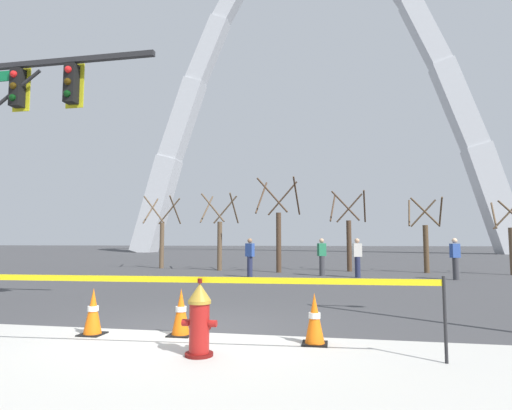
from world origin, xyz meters
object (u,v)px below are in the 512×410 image
traffic_cone_mid_sidewalk (181,313)px  traffic_signal_gantry (6,129)px  pedestrian_walking_left (357,257)px  pedestrian_walking_right (250,257)px  traffic_cone_by_hydrant (93,312)px  monument_arch (312,99)px  pedestrian_standing_center (322,256)px  pedestrian_near_trees (455,258)px  fire_hydrant (200,319)px  traffic_cone_curb_edge (315,319)px

traffic_cone_mid_sidewalk → traffic_signal_gantry: 6.61m
pedestrian_walking_left → pedestrian_walking_right: bearing=-172.0°
traffic_cone_by_hydrant → traffic_cone_mid_sidewalk: (1.38, 0.21, 0.00)m
monument_arch → pedestrian_standing_center: bearing=-86.8°
traffic_cone_mid_sidewalk → pedestrian_walking_right: size_ratio=0.46×
pedestrian_walking_right → pedestrian_near_trees: bearing=1.9°
traffic_cone_by_hydrant → pedestrian_walking_left: bearing=67.5°
traffic_signal_gantry → pedestrian_walking_left: 12.91m
fire_hydrant → traffic_cone_curb_edge: bearing=31.0°
traffic_cone_by_hydrant → pedestrian_walking_left: 12.32m
traffic_cone_mid_sidewalk → pedestrian_near_trees: pedestrian_near_trees is taller
monument_arch → pedestrian_standing_center: (1.85, -33.53, -18.58)m
traffic_cone_curb_edge → pedestrian_standing_center: 11.95m
fire_hydrant → traffic_signal_gantry: (-5.76, 3.00, 3.60)m
traffic_signal_gantry → pedestrian_near_trees: (12.07, 8.87, -3.25)m
pedestrian_standing_center → pedestrian_near_trees: bearing=-10.5°
traffic_cone_by_hydrant → traffic_cone_curb_edge: size_ratio=1.00×
pedestrian_near_trees → traffic_cone_by_hydrant: bearing=-127.1°
pedestrian_walking_left → pedestrian_standing_center: 1.57m
traffic_cone_mid_sidewalk → traffic_signal_gantry: bearing=159.1°
fire_hydrant → pedestrian_walking_left: (2.68, 12.21, 0.35)m
traffic_cone_mid_sidewalk → monument_arch: (0.04, 45.29, 19.04)m
traffic_cone_mid_sidewalk → monument_arch: size_ratio=0.02×
pedestrian_walking_left → pedestrian_standing_center: bearing=157.8°
traffic_cone_by_hydrant → pedestrian_standing_center: (3.27, 11.97, 0.46)m
monument_arch → pedestrian_walking_right: size_ratio=29.96×
fire_hydrant → traffic_cone_by_hydrant: size_ratio=1.36×
monument_arch → pedestrian_near_trees: size_ratio=29.96×
fire_hydrant → pedestrian_walking_right: pedestrian_walking_right is taller
pedestrian_near_trees → pedestrian_walking_left: bearing=174.5°
traffic_cone_mid_sidewalk → pedestrian_walking_right: 10.61m
fire_hydrant → pedestrian_near_trees: bearing=62.0°
fire_hydrant → monument_arch: bearing=90.8°
traffic_cone_mid_sidewalk → pedestrian_near_trees: size_ratio=0.46×
traffic_cone_by_hydrant → pedestrian_standing_center: bearing=74.7°
fire_hydrant → pedestrian_standing_center: bearing=84.5°
traffic_cone_mid_sidewalk → monument_arch: 49.13m
traffic_cone_by_hydrant → traffic_cone_curb_edge: same height
monument_arch → pedestrian_walking_right: (-1.05, -34.74, -18.58)m
traffic_cone_mid_sidewalk → traffic_cone_curb_edge: same height
fire_hydrant → monument_arch: size_ratio=0.02×
traffic_signal_gantry → pedestrian_near_trees: 15.33m
traffic_signal_gantry → traffic_cone_mid_sidewalk: bearing=-20.9°
traffic_cone_curb_edge → traffic_cone_by_hydrant: bearing=-179.6°
pedestrian_near_trees → pedestrian_walking_right: bearing=-178.1°
traffic_cone_curb_edge → pedestrian_near_trees: bearing=66.1°
pedestrian_walking_right → pedestrian_near_trees: (7.98, 0.26, 0.00)m
traffic_cone_by_hydrant → traffic_cone_curb_edge: bearing=0.4°
fire_hydrant → traffic_signal_gantry: 7.42m
traffic_cone_by_hydrant → traffic_signal_gantry: 5.69m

